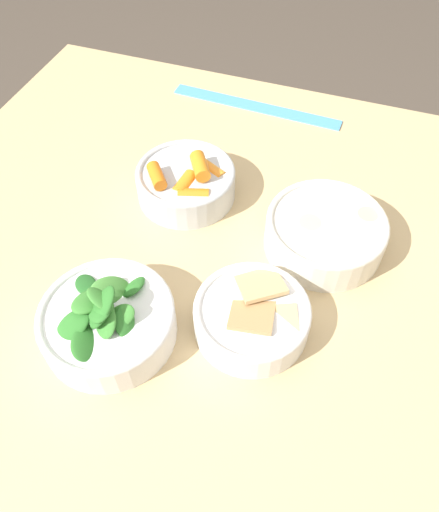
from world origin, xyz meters
TOP-DOWN VIEW (x-y plane):
  - ground_plane at (0.00, 0.00)m, footprint 10.00×10.00m
  - dining_table at (0.00, 0.00)m, footprint 1.01×0.93m
  - bowl_carrots at (-0.09, 0.12)m, footprint 0.15×0.15m
  - bowl_greens at (-0.09, -0.14)m, footprint 0.17×0.17m
  - bowl_beans_hotdog at (0.13, 0.09)m, footprint 0.17×0.17m
  - bowl_cookies at (0.07, -0.07)m, footprint 0.15×0.15m
  - ruler at (-0.06, 0.38)m, footprint 0.32×0.04m

SIDE VIEW (x-z plane):
  - ground_plane at x=0.00m, z-range 0.00..0.00m
  - dining_table at x=0.00m, z-range 0.25..0.99m
  - ruler at x=-0.06m, z-range 0.74..0.74m
  - bowl_cookies at x=0.07m, z-range 0.74..0.79m
  - bowl_beans_hotdog at x=0.13m, z-range 0.74..0.79m
  - bowl_carrots at x=-0.09m, z-range 0.73..0.81m
  - bowl_greens at x=-0.09m, z-range 0.72..0.82m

